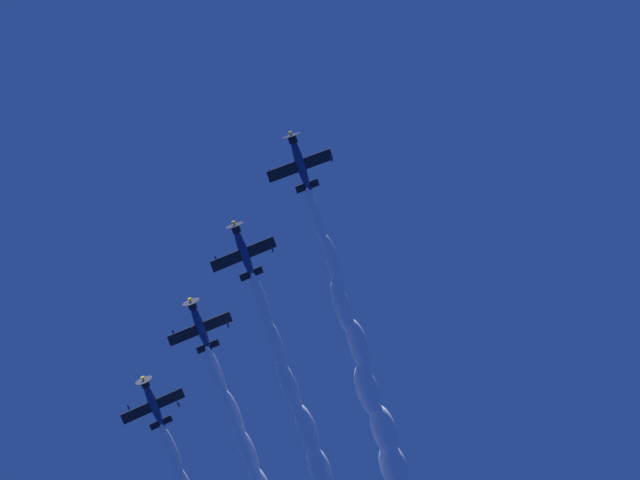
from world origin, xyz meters
name	(u,v)px	position (x,y,z in m)	size (l,w,h in m)	color
airplane_lead	(300,162)	(-4.63, 3.17, 92.48)	(7.92, 8.45, 3.39)	navy
airplane_left_wingman	(243,250)	(-14.63, -5.26, 89.89)	(7.92, 8.32, 3.75)	navy
airplane_right_wingman	(200,325)	(-24.63, -12.72, 90.91)	(7.92, 8.49, 3.29)	navy
airplane_slot_tail	(153,402)	(-34.79, -20.76, 89.93)	(7.92, 8.36, 3.60)	navy
smoke_trail_lead	(380,423)	(-42.63, 9.81, 91.53)	(52.60, 12.05, 4.53)	white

